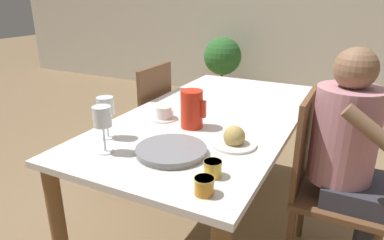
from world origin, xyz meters
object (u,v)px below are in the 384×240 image
object	(u,v)px
wine_glass_water	(106,108)
potted_plant	(222,60)
bread_plate	(234,139)
jam_jar_amber	(204,185)
red_pitcher	(192,109)
chair_person_side	(324,183)
jam_jar_red	(213,168)
wine_glass_juice	(102,119)
person_seated	(350,150)
chair_opposite	(143,126)
serving_tray	(171,151)
teacup_near_person	(164,114)

from	to	relation	value
wine_glass_water	potted_plant	world-z (taller)	wine_glass_water
bread_plate	jam_jar_amber	distance (m)	0.42
bread_plate	red_pitcher	bearing A→B (deg)	156.74
chair_person_side	red_pitcher	bearing A→B (deg)	-73.56
jam_jar_amber	jam_jar_red	world-z (taller)	same
potted_plant	wine_glass_juice	bearing A→B (deg)	-76.67
bread_plate	jam_jar_red	xyz separation A→B (m)	(0.02, -0.29, 0.00)
potted_plant	jam_jar_red	bearing A→B (deg)	-68.57
person_seated	bread_plate	xyz separation A→B (m)	(-0.47, -0.31, 0.08)
wine_glass_juice	jam_jar_amber	distance (m)	0.54
chair_opposite	potted_plant	bearing A→B (deg)	8.32
serving_tray	jam_jar_amber	xyz separation A→B (m)	(0.26, -0.22, 0.02)
chair_person_side	person_seated	world-z (taller)	person_seated
chair_person_side	red_pitcher	xyz separation A→B (m)	(-0.65, -0.19, 0.35)
wine_glass_water	chair_person_side	bearing A→B (deg)	27.51
wine_glass_water	jam_jar_red	size ratio (longest dim) A/B	2.80
teacup_near_person	bread_plate	distance (m)	0.49
person_seated	wine_glass_water	bearing A→B (deg)	-64.66
jam_jar_amber	jam_jar_red	bearing A→B (deg)	100.81
jam_jar_amber	potted_plant	world-z (taller)	potted_plant
chair_person_side	potted_plant	size ratio (longest dim) A/B	1.10
serving_tray	jam_jar_red	world-z (taller)	jam_jar_red
person_seated	serving_tray	world-z (taller)	person_seated
red_pitcher	serving_tray	size ratio (longest dim) A/B	0.64
wine_glass_water	wine_glass_juice	distance (m)	0.16
wine_glass_juice	serving_tray	xyz separation A→B (m)	(0.26, 0.11, -0.14)
bread_plate	potted_plant	xyz separation A→B (m)	(-1.24, 2.92, -0.22)
jam_jar_amber	jam_jar_red	size ratio (longest dim) A/B	1.00
serving_tray	jam_jar_red	size ratio (longest dim) A/B	4.29
person_seated	wine_glass_water	distance (m)	1.16
person_seated	wine_glass_juice	xyz separation A→B (m)	(-0.94, -0.62, 0.20)
jam_jar_red	potted_plant	world-z (taller)	potted_plant
wine_glass_water	serving_tray	distance (m)	0.38
teacup_near_person	person_seated	bearing A→B (deg)	9.32
chair_person_side	potted_plant	xyz separation A→B (m)	(-1.62, 2.61, 0.07)
person_seated	bread_plate	world-z (taller)	person_seated
jam_jar_amber	jam_jar_red	distance (m)	0.13
chair_opposite	person_seated	size ratio (longest dim) A/B	0.80
jam_jar_amber	person_seated	bearing A→B (deg)	59.88
bread_plate	potted_plant	bearing A→B (deg)	112.96
bread_plate	jam_jar_red	size ratio (longest dim) A/B	2.85
teacup_near_person	jam_jar_amber	world-z (taller)	teacup_near_person
wine_glass_water	teacup_near_person	bearing A→B (deg)	72.86
teacup_near_person	jam_jar_red	xyz separation A→B (m)	(0.49, -0.45, 0.00)
bread_plate	wine_glass_water	bearing A→B (deg)	-162.10
red_pitcher	jam_jar_red	bearing A→B (deg)	-54.24
potted_plant	jam_jar_amber	bearing A→B (deg)	-68.95
teacup_near_person	bread_plate	xyz separation A→B (m)	(0.46, -0.15, 0.00)
jam_jar_red	teacup_near_person	bearing A→B (deg)	137.19
chair_person_side	red_pitcher	distance (m)	0.77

